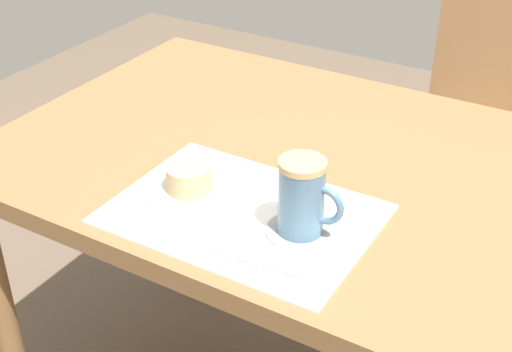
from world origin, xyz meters
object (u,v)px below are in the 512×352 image
at_px(dining_table, 338,206).
at_px(pastry, 189,178).
at_px(pastry_plate, 190,192).
at_px(wooden_chair, 491,141).
at_px(coffee_mug, 303,197).

height_order(dining_table, pastry, pastry).
height_order(pastry_plate, pastry, pastry).
bearing_deg(pastry, wooden_chair, 72.33).
height_order(pastry_plate, coffee_mug, coffee_mug).
height_order(dining_table, wooden_chair, wooden_chair).
bearing_deg(pastry_plate, pastry, 0.00).
bearing_deg(dining_table, pastry, -129.41).
relative_size(pastry_plate, coffee_mug, 1.22).
xyz_separation_m(wooden_chair, pastry_plate, (-0.29, -0.90, 0.25)).
xyz_separation_m(pastry, coffee_mug, (0.20, -0.00, 0.03)).
xyz_separation_m(dining_table, pastry_plate, (-0.17, -0.21, 0.09)).
xyz_separation_m(pastry_plate, coffee_mug, (0.20, -0.00, 0.06)).
distance_m(pastry, coffee_mug, 0.21).
distance_m(wooden_chair, pastry, 0.99).
bearing_deg(wooden_chair, dining_table, 75.52).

